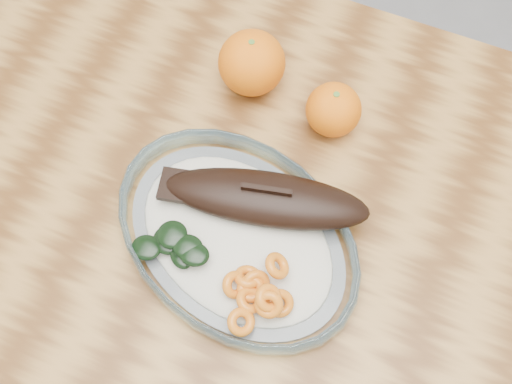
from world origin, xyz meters
TOP-DOWN VIEW (x-y plane):
  - ground at (0.00, 0.00)m, footprint 3.00×3.00m
  - dining_table at (0.00, 0.00)m, footprint 1.20×0.80m
  - plated_meal at (-0.03, -0.01)m, footprint 0.75×0.75m
  - orange_left at (-0.10, 0.21)m, footprint 0.09×0.09m
  - orange_right at (0.02, 0.19)m, footprint 0.07×0.07m

SIDE VIEW (x-z plane):
  - ground at x=0.00m, z-range 0.00..0.00m
  - dining_table at x=0.00m, z-range 0.28..1.03m
  - plated_meal at x=-0.03m, z-range 0.73..0.81m
  - orange_right at x=0.02m, z-range 0.75..0.82m
  - orange_left at x=-0.10m, z-range 0.75..0.84m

